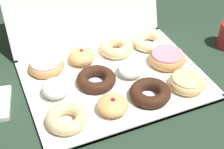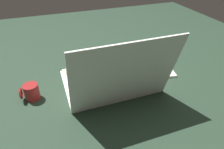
{
  "view_description": "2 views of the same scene",
  "coord_description": "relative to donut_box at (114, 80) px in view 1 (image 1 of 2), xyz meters",
  "views": [
    {
      "loc": [
        -0.32,
        -0.74,
        0.67
      ],
      "look_at": [
        -0.02,
        -0.03,
        0.06
      ],
      "focal_mm": 54.68,
      "sensor_mm": 36.0,
      "label": 1
    },
    {
      "loc": [
        0.32,
        0.97,
        0.73
      ],
      "look_at": [
        -0.03,
        0.01,
        0.05
      ],
      "focal_mm": 32.09,
      "sensor_mm": 36.0,
      "label": 2
    }
  ],
  "objects": [
    {
      "name": "cruller_donut_11",
      "position": [
        0.18,
        0.12,
        0.02
      ],
      "size": [
        0.12,
        0.12,
        0.04
      ],
      "color": "beige",
      "rests_on": "donut_box"
    },
    {
      "name": "ground_plane",
      "position": [
        0.0,
        0.0,
        -0.01
      ],
      "size": [
        3.0,
        3.0,
        0.0
      ],
      "primitive_type": "plane",
      "color": "#233828"
    },
    {
      "name": "jelly_filled_donut_9",
      "position": [
        -0.06,
        0.12,
        0.03
      ],
      "size": [
        0.09,
        0.09,
        0.05
      ],
      "color": "tan",
      "rests_on": "donut_box"
    },
    {
      "name": "powdered_filled_donut_4",
      "position": [
        -0.18,
        -0.0,
        0.03
      ],
      "size": [
        0.08,
        0.08,
        0.05
      ],
      "color": "white",
      "rests_on": "donut_box"
    },
    {
      "name": "cruller_donut_0",
      "position": [
        -0.19,
        -0.12,
        0.02
      ],
      "size": [
        0.11,
        0.11,
        0.04
      ],
      "color": "#EACC8C",
      "rests_on": "donut_box"
    },
    {
      "name": "glazed_ring_donut_3",
      "position": [
        0.18,
        -0.12,
        0.02
      ],
      "size": [
        0.11,
        0.11,
        0.03
      ],
      "color": "#E5B770",
      "rests_on": "donut_box"
    },
    {
      "name": "cruller_donut_10",
      "position": [
        0.06,
        0.13,
        0.03
      ],
      "size": [
        0.12,
        0.12,
        0.04
      ],
      "color": "#EACC8C",
      "rests_on": "donut_box"
    },
    {
      "name": "donut_box",
      "position": [
        0.0,
        0.0,
        0.0
      ],
      "size": [
        0.53,
        0.41,
        0.01
      ],
      "color": "white",
      "rests_on": "ground"
    },
    {
      "name": "powdered_filled_donut_6",
      "position": [
        0.06,
        0.0,
        0.03
      ],
      "size": [
        0.08,
        0.08,
        0.04
      ],
      "color": "white",
      "rests_on": "donut_box"
    },
    {
      "name": "pink_frosted_donut_8",
      "position": [
        -0.18,
        0.12,
        0.02
      ],
      "size": [
        0.11,
        0.11,
        0.04
      ],
      "color": "tan",
      "rests_on": "donut_box"
    },
    {
      "name": "chocolate_cake_ring_donut_5",
      "position": [
        -0.06,
        -0.0,
        0.02
      ],
      "size": [
        0.12,
        0.12,
        0.03
      ],
      "color": "#381E11",
      "rests_on": "donut_box"
    },
    {
      "name": "pink_frosted_donut_7",
      "position": [
        0.19,
        0.01,
        0.03
      ],
      "size": [
        0.12,
        0.12,
        0.04
      ],
      "color": "tan",
      "rests_on": "donut_box"
    },
    {
      "name": "chocolate_cake_ring_donut_2",
      "position": [
        0.06,
        -0.12,
        0.02
      ],
      "size": [
        0.12,
        0.12,
        0.04
      ],
      "color": "#381E11",
      "rests_on": "donut_box"
    },
    {
      "name": "jelly_filled_donut_1",
      "position": [
        -0.06,
        -0.12,
        0.03
      ],
      "size": [
        0.09,
        0.09,
        0.05
      ],
      "color": "tan",
      "rests_on": "donut_box"
    }
  ]
}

